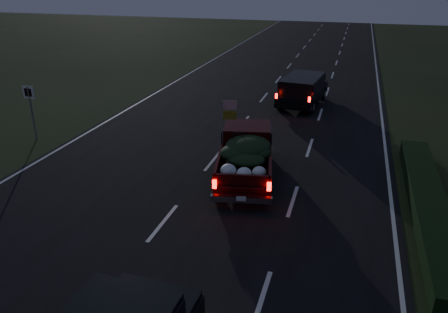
% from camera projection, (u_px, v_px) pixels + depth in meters
% --- Properties ---
extents(ground, '(120.00, 120.00, 0.00)m').
position_uv_depth(ground, '(163.00, 223.00, 13.31)').
color(ground, black).
rests_on(ground, ground).
extents(road_asphalt, '(14.00, 120.00, 0.02)m').
position_uv_depth(road_asphalt, '(163.00, 223.00, 13.31)').
color(road_asphalt, black).
rests_on(road_asphalt, ground).
extents(hedge_row, '(1.00, 10.00, 0.60)m').
position_uv_depth(hedge_row, '(428.00, 204.00, 13.78)').
color(hedge_row, black).
rests_on(hedge_row, ground).
extents(route_sign, '(0.55, 0.08, 2.50)m').
position_uv_depth(route_sign, '(31.00, 104.00, 19.31)').
color(route_sign, gray).
rests_on(route_sign, ground).
extents(pickup_truck, '(2.79, 5.22, 2.60)m').
position_uv_depth(pickup_truck, '(246.00, 152.00, 16.00)').
color(pickup_truck, '#380707').
rests_on(pickup_truck, ground).
extents(lead_suv, '(2.47, 4.91, 1.36)m').
position_uv_depth(lead_suv, '(303.00, 87.00, 24.70)').
color(lead_suv, black).
rests_on(lead_suv, ground).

